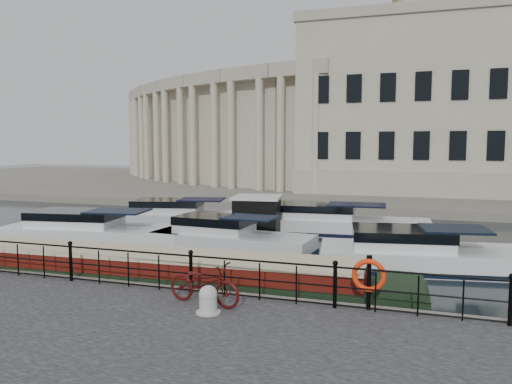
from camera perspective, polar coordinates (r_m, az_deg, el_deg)
ground_plane at (r=16.39m, az=-3.92°, el=-11.09°), size 160.00×160.00×0.00m
far_bank at (r=54.05m, az=11.86°, el=0.73°), size 120.00×42.00×0.55m
railing at (r=14.09m, az=-7.45°, el=-8.84°), size 24.14×0.14×1.22m
civic_building at (r=49.79m, az=10.30°, el=8.15°), size 53.55×31.84×16.85m
bicycle at (r=13.12m, az=-5.97°, el=-10.33°), size 2.22×1.10×1.12m
mooring_bollard at (r=12.54m, az=-5.48°, el=-12.20°), size 0.61×0.61×0.69m
life_ring_post at (r=12.84m, az=12.77°, el=-9.37°), size 0.84×0.21×1.38m
narrowboat at (r=16.83m, az=-12.04°, el=-9.47°), size 17.29×3.00×1.62m
harbour_hut at (r=24.80m, az=0.15°, el=-3.12°), size 3.53×3.08×2.20m
cabin_cruisers at (r=23.98m, az=-1.27°, el=-4.84°), size 23.55×10.31×1.99m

